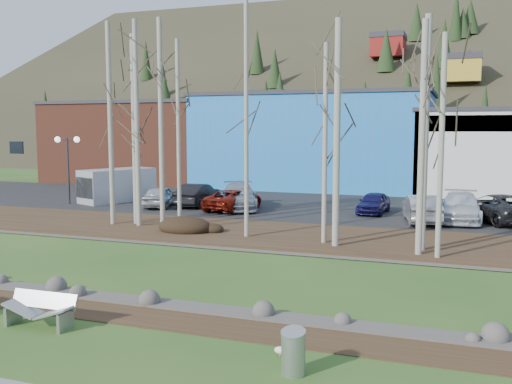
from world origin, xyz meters
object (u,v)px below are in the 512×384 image
at_px(bench_damaged, 41,310).
at_px(street_lamp, 68,151).
at_px(car_1, 198,195).
at_px(car_7, 460,207).
at_px(litter_bin, 293,354).
at_px(car_2, 233,200).
at_px(car_5, 422,209).
at_px(van_grey, 115,185).
at_px(seagull, 281,350).
at_px(car_3, 239,196).
at_px(car_4, 374,203).
at_px(car_0, 160,196).
at_px(car_6, 497,208).

distance_m(bench_damaged, street_lamp, 24.78).
xyz_separation_m(car_1, car_7, (16.37, -0.72, 0.03)).
bearing_deg(litter_bin, car_1, 119.98).
relative_size(bench_damaged, car_1, 0.45).
relative_size(bench_damaged, car_2, 0.43).
relative_size(litter_bin, car_7, 0.17).
height_order(litter_bin, car_5, car_5).
xyz_separation_m(car_2, car_7, (13.41, 0.32, 0.13)).
xyz_separation_m(bench_damaged, van_grey, (-12.31, 22.04, 0.83)).
xyz_separation_m(seagull, van_grey, (-18.96, 21.85, 1.12)).
relative_size(litter_bin, seagull, 2.39).
bearing_deg(car_1, seagull, 118.21).
xyz_separation_m(car_3, car_7, (13.31, -0.34, -0.02)).
relative_size(car_4, van_grey, 0.67).
distance_m(seagull, car_5, 19.95).
bearing_deg(car_3, car_0, 166.48).
xyz_separation_m(litter_bin, car_1, (-13.04, 22.60, 0.43)).
xyz_separation_m(seagull, car_4, (-1.09, 22.35, 0.63)).
bearing_deg(car_6, car_1, -28.96).
relative_size(litter_bin, car_0, 0.22).
relative_size(car_2, van_grey, 0.83).
relative_size(bench_damaged, car_0, 0.50).
relative_size(bench_damaged, litter_bin, 2.24).
relative_size(bench_damaged, car_7, 0.38).
distance_m(seagull, van_grey, 28.95).
bearing_deg(car_7, car_4, 165.01).
bearing_deg(street_lamp, car_3, -5.18).
height_order(car_6, car_7, car_7).
bearing_deg(van_grey, car_6, 22.00).
bearing_deg(bench_damaged, car_7, 62.64).
height_order(seagull, car_4, car_4).
xyz_separation_m(car_2, van_grey, (-9.40, 1.11, 0.49)).
xyz_separation_m(litter_bin, seagull, (-0.52, 0.82, -0.30)).
distance_m(bench_damaged, car_0, 22.26).
distance_m(car_1, car_2, 3.13).
height_order(car_2, car_6, car_6).
bearing_deg(car_5, van_grey, -16.77).
height_order(litter_bin, car_7, car_7).
height_order(car_3, car_5, car_3).
distance_m(car_1, car_5, 14.50).
xyz_separation_m(litter_bin, car_5, (1.33, 20.67, 0.45)).
xyz_separation_m(car_0, car_7, (18.49, 0.48, 0.09)).
bearing_deg(car_6, car_5, -4.37).
height_order(car_5, car_6, car_6).
height_order(seagull, car_7, car_7).
distance_m(litter_bin, car_7, 22.13).
height_order(seagull, car_2, car_2).
bearing_deg(car_7, street_lamp, -177.09).
height_order(car_1, car_3, car_3).
xyz_separation_m(car_3, car_6, (15.21, 0.19, -0.03)).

